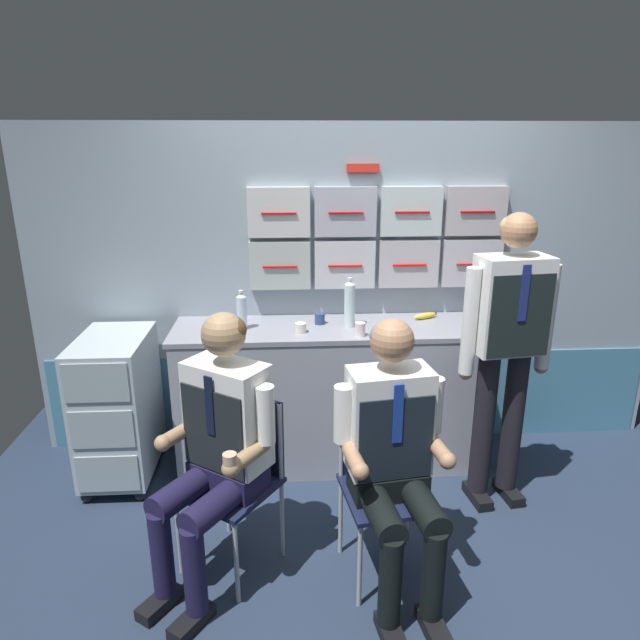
# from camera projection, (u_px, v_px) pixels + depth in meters

# --- Properties ---
(ground) EXTENTS (4.80, 4.80, 0.04)m
(ground) POSITION_uv_depth(u_px,v_px,m) (382.00, 580.00, 2.77)
(ground) COLOR #222F44
(galley_bulkhead) EXTENTS (4.20, 0.14, 2.15)m
(galley_bulkhead) POSITION_uv_depth(u_px,v_px,m) (356.00, 293.00, 3.74)
(galley_bulkhead) COLOR #90A1AF
(galley_bulkhead) RESTS_ON ground
(galley_counter) EXTENTS (1.97, 0.53, 0.93)m
(galley_counter) POSITION_uv_depth(u_px,v_px,m) (331.00, 395.00, 3.64)
(galley_counter) COLOR #9698A4
(galley_counter) RESTS_ON ground
(service_trolley) EXTENTS (0.40, 0.65, 0.92)m
(service_trolley) POSITION_uv_depth(u_px,v_px,m) (118.00, 405.00, 3.45)
(service_trolley) COLOR black
(service_trolley) RESTS_ON ground
(folding_chair_left) EXTENTS (0.56, 0.56, 0.86)m
(folding_chair_left) POSITION_uv_depth(u_px,v_px,m) (241.00, 462.00, 2.77)
(folding_chair_left) COLOR #A8AAAF
(folding_chair_left) RESTS_ON ground
(crew_member_left) EXTENTS (0.64, 0.71, 1.32)m
(crew_member_left) POSITION_uv_depth(u_px,v_px,m) (217.00, 439.00, 2.57)
(crew_member_left) COLOR black
(crew_member_left) RESTS_ON ground
(folding_chair_right) EXTENTS (0.45, 0.46, 0.86)m
(folding_chair_right) POSITION_uv_depth(u_px,v_px,m) (382.00, 467.00, 2.72)
(folding_chair_right) COLOR #A8AAAF
(folding_chair_right) RESTS_ON ground
(crew_member_right) EXTENTS (0.52, 0.67, 1.31)m
(crew_member_right) POSITION_uv_depth(u_px,v_px,m) (394.00, 448.00, 2.52)
(crew_member_right) COLOR black
(crew_member_right) RESTS_ON ground
(crew_member_standing) EXTENTS (0.53, 0.30, 1.69)m
(crew_member_standing) POSITION_uv_depth(u_px,v_px,m) (507.00, 338.00, 3.08)
(crew_member_standing) COLOR black
(crew_member_standing) RESTS_ON ground
(water_bottle_clear) EXTENTS (0.07, 0.07, 0.31)m
(water_bottle_clear) POSITION_uv_depth(u_px,v_px,m) (350.00, 304.00, 3.45)
(water_bottle_clear) COLOR silver
(water_bottle_clear) RESTS_ON galley_counter
(sparkling_bottle_green) EXTENTS (0.06, 0.06, 0.24)m
(sparkling_bottle_green) POSITION_uv_depth(u_px,v_px,m) (242.00, 311.00, 3.42)
(sparkling_bottle_green) COLOR silver
(sparkling_bottle_green) RESTS_ON galley_counter
(espresso_cup_small) EXTENTS (0.07, 0.07, 0.06)m
(espresso_cup_small) POSITION_uv_depth(u_px,v_px,m) (301.00, 327.00, 3.38)
(espresso_cup_small) COLOR silver
(espresso_cup_small) RESTS_ON galley_counter
(coffee_cup_spare) EXTENTS (0.07, 0.07, 0.06)m
(coffee_cup_spare) POSITION_uv_depth(u_px,v_px,m) (223.00, 317.00, 3.57)
(coffee_cup_spare) COLOR navy
(coffee_cup_spare) RESTS_ON galley_counter
(paper_cup_tan) EXTENTS (0.06, 0.06, 0.08)m
(paper_cup_tan) POSITION_uv_depth(u_px,v_px,m) (360.00, 329.00, 3.32)
(paper_cup_tan) COLOR white
(paper_cup_tan) RESTS_ON galley_counter
(coffee_cup_white) EXTENTS (0.06, 0.06, 0.07)m
(coffee_cup_white) POSITION_uv_depth(u_px,v_px,m) (320.00, 318.00, 3.54)
(coffee_cup_white) COLOR navy
(coffee_cup_white) RESTS_ON galley_counter
(snack_banana) EXTENTS (0.17, 0.10, 0.04)m
(snack_banana) POSITION_uv_depth(u_px,v_px,m) (425.00, 316.00, 3.64)
(snack_banana) COLOR yellow
(snack_banana) RESTS_ON galley_counter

